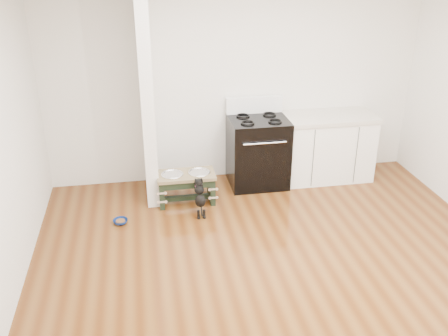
% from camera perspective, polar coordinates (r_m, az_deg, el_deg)
% --- Properties ---
extents(ground, '(5.00, 5.00, 0.00)m').
position_cam_1_polar(ground, '(5.05, 6.77, -12.62)').
color(ground, '#4F270E').
rests_on(ground, ground).
extents(room_shell, '(5.00, 5.00, 5.00)m').
position_cam_1_polar(room_shell, '(4.27, 7.84, 4.98)').
color(room_shell, silver).
rests_on(room_shell, ground).
extents(partition_wall, '(0.15, 0.80, 2.70)m').
position_cam_1_polar(partition_wall, '(6.16, -8.88, 8.40)').
color(partition_wall, silver).
rests_on(partition_wall, ground).
extents(oven_range, '(0.76, 0.69, 1.14)m').
position_cam_1_polar(oven_range, '(6.68, 3.88, 2.01)').
color(oven_range, black).
rests_on(oven_range, ground).
extents(cabinet_run, '(1.24, 0.64, 0.91)m').
position_cam_1_polar(cabinet_run, '(7.00, 11.67, 2.38)').
color(cabinet_run, white).
rests_on(cabinet_run, ground).
extents(dog_feeder, '(0.72, 0.39, 0.41)m').
position_cam_1_polar(dog_feeder, '(6.26, -4.35, -1.61)').
color(dog_feeder, black).
rests_on(dog_feeder, ground).
extents(puppy, '(0.13, 0.37, 0.44)m').
position_cam_1_polar(puppy, '(5.99, -2.78, -3.25)').
color(puppy, black).
rests_on(puppy, ground).
extents(floor_bowl, '(0.19, 0.19, 0.05)m').
position_cam_1_polar(floor_bowl, '(6.02, -11.75, -6.02)').
color(floor_bowl, navy).
rests_on(floor_bowl, ground).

